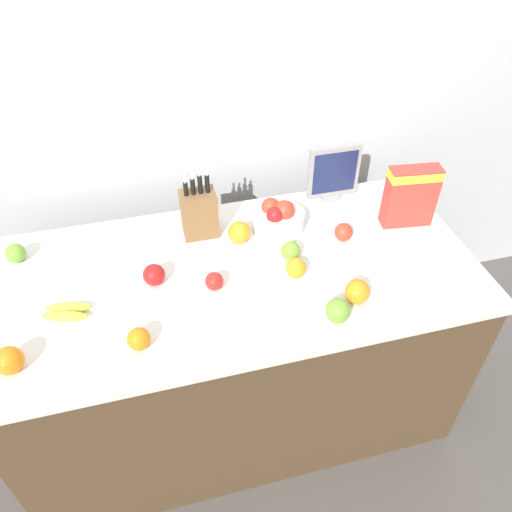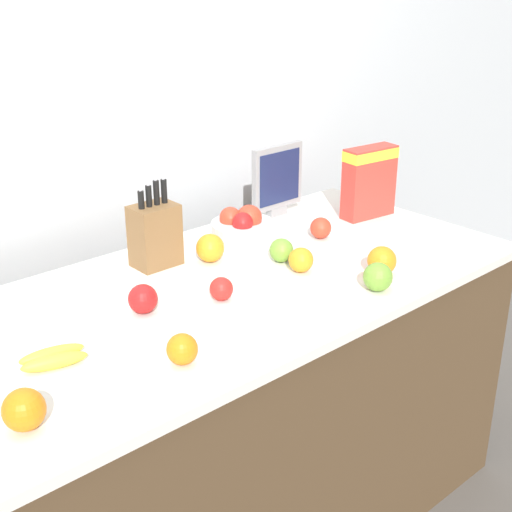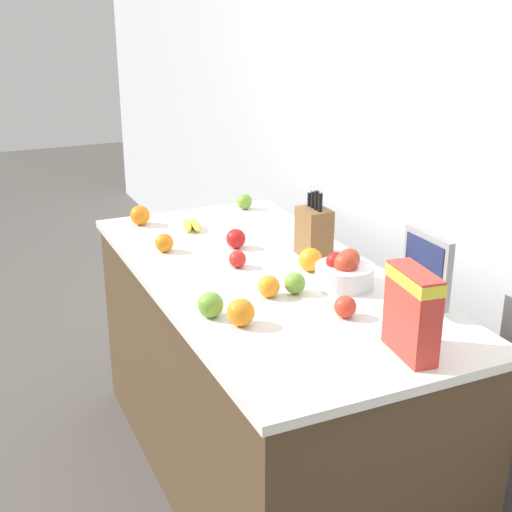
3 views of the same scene
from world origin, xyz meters
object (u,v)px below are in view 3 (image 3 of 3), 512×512
(small_monitor, at_px, (426,269))
(banana_bunch, at_px, (192,225))
(cereal_box, at_px, (412,309))
(apple_leftmost, at_px, (211,305))
(orange_mid_left, at_px, (269,286))
(knife_block, at_px, (314,231))
(fruit_bowl, at_px, (344,271))
(apple_rear, at_px, (244,202))
(orange_by_cereal, at_px, (241,312))
(apple_rightmost, at_px, (295,283))
(orange_near_bowl, at_px, (164,243))
(orange_back_center, at_px, (140,215))
(apple_by_knife_block, at_px, (345,307))
(apple_near_bananas, at_px, (236,239))
(apple_front, at_px, (237,259))
(orange_front_center, at_px, (310,260))

(small_monitor, xyz_separation_m, banana_bunch, (-1.09, -0.41, -0.12))
(banana_bunch, bearing_deg, cereal_box, 7.73)
(apple_leftmost, bearing_deg, cereal_box, 42.47)
(apple_leftmost, distance_m, orange_mid_left, 0.24)
(knife_block, relative_size, orange_mid_left, 4.08)
(fruit_bowl, xyz_separation_m, apple_rear, (-1.00, 0.06, -0.01))
(orange_by_cereal, bearing_deg, apple_rightmost, 120.04)
(apple_rear, height_order, orange_by_cereal, orange_by_cereal)
(orange_near_bowl, bearing_deg, knife_block, 61.27)
(knife_block, xyz_separation_m, orange_back_center, (-0.66, -0.51, -0.06))
(cereal_box, bearing_deg, orange_by_cereal, -128.49)
(apple_leftmost, distance_m, apple_by_knife_block, 0.42)
(apple_near_bananas, bearing_deg, fruit_bowl, 20.64)
(orange_mid_left, bearing_deg, apple_by_knife_block, 31.56)
(apple_by_knife_block, xyz_separation_m, orange_near_bowl, (-0.82, -0.34, 0.00))
(apple_rear, bearing_deg, banana_bunch, -60.77)
(apple_by_knife_block, distance_m, apple_front, 0.56)
(orange_front_center, bearing_deg, apple_rightmost, -42.57)
(cereal_box, relative_size, orange_mid_left, 3.39)
(orange_front_center, bearing_deg, apple_near_bananas, -156.33)
(apple_front, relative_size, orange_back_center, 0.75)
(fruit_bowl, relative_size, banana_bunch, 1.24)
(apple_rightmost, relative_size, orange_near_bowl, 1.00)
(cereal_box, distance_m, apple_front, 0.85)
(small_monitor, height_order, orange_front_center, small_monitor)
(apple_by_knife_block, relative_size, orange_mid_left, 0.95)
(small_monitor, distance_m, orange_by_cereal, 0.61)
(knife_block, distance_m, orange_by_cereal, 0.68)
(apple_rear, bearing_deg, orange_by_cereal, -24.05)
(small_monitor, height_order, orange_near_bowl, small_monitor)
(apple_rear, bearing_deg, apple_front, -25.52)
(apple_by_knife_block, height_order, orange_mid_left, orange_mid_left)
(apple_front, distance_m, orange_near_bowl, 0.34)
(apple_near_bananas, height_order, apple_front, apple_near_bananas)
(orange_back_center, height_order, orange_mid_left, orange_back_center)
(cereal_box, relative_size, orange_by_cereal, 2.94)
(apple_rightmost, xyz_separation_m, orange_mid_left, (-0.01, -0.09, 0.00))
(small_monitor, distance_m, apple_rear, 1.28)
(banana_bunch, bearing_deg, orange_mid_left, -0.60)
(apple_front, bearing_deg, knife_block, 88.96)
(small_monitor, distance_m, orange_back_center, 1.38)
(orange_near_bowl, height_order, orange_front_center, orange_front_center)
(banana_bunch, bearing_deg, apple_near_bananas, 15.17)
(fruit_bowl, bearing_deg, apple_rightmost, -92.48)
(orange_near_bowl, bearing_deg, fruit_bowl, 38.46)
(apple_by_knife_block, distance_m, orange_by_cereal, 0.33)
(banana_bunch, distance_m, orange_by_cereal, 0.98)
(apple_rear, distance_m, orange_by_cereal, 1.25)
(apple_front, bearing_deg, orange_front_center, 57.87)
(apple_near_bananas, xyz_separation_m, apple_front, (0.20, -0.08, -0.01))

